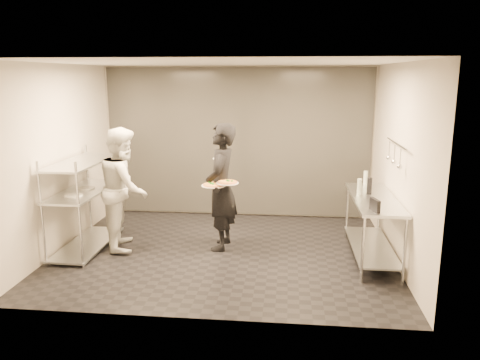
# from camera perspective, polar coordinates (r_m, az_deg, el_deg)

# --- Properties ---
(room_shell) EXTENTS (5.00, 4.00, 2.80)m
(room_shell) POSITION_cam_1_polar(r_m,az_deg,el_deg) (7.96, -0.91, 3.79)
(room_shell) COLOR black
(room_shell) RESTS_ON ground
(pass_rack) EXTENTS (0.60, 1.60, 1.50)m
(pass_rack) POSITION_cam_1_polar(r_m,az_deg,el_deg) (7.54, -18.46, -2.27)
(pass_rack) COLOR #B6B9BD
(pass_rack) RESTS_ON ground
(prep_counter) EXTENTS (0.60, 1.80, 0.92)m
(prep_counter) POSITION_cam_1_polar(r_m,az_deg,el_deg) (7.03, 15.89, -4.37)
(prep_counter) COLOR #B6B9BD
(prep_counter) RESTS_ON ground
(utensil_rail) EXTENTS (0.07, 1.20, 0.31)m
(utensil_rail) POSITION_cam_1_polar(r_m,az_deg,el_deg) (6.88, 18.39, 2.97)
(utensil_rail) COLOR #B6B9BD
(utensil_rail) RESTS_ON room_shell
(waiter) EXTENTS (0.49, 0.73, 1.94)m
(waiter) POSITION_cam_1_polar(r_m,az_deg,el_deg) (7.10, -2.32, -0.86)
(waiter) COLOR black
(waiter) RESTS_ON ground
(chef) EXTENTS (0.91, 1.06, 1.87)m
(chef) POSITION_cam_1_polar(r_m,az_deg,el_deg) (7.38, -13.93, -0.97)
(chef) COLOR silver
(chef) RESTS_ON ground
(pizza_plate_near) EXTENTS (0.36, 0.36, 0.05)m
(pizza_plate_near) POSITION_cam_1_polar(r_m,az_deg,el_deg) (6.91, -3.25, -0.60)
(pizza_plate_near) COLOR white
(pizza_plate_near) RESTS_ON waiter
(pizza_plate_far) EXTENTS (0.33, 0.33, 0.05)m
(pizza_plate_far) POSITION_cam_1_polar(r_m,az_deg,el_deg) (6.86, -1.54, -0.28)
(pizza_plate_far) COLOR white
(pizza_plate_far) RESTS_ON waiter
(salad_plate) EXTENTS (0.25, 0.25, 0.07)m
(salad_plate) POSITION_cam_1_polar(r_m,az_deg,el_deg) (7.30, -2.35, 2.80)
(salad_plate) COLOR white
(salad_plate) RESTS_ON waiter
(pos_monitor) EXTENTS (0.11, 0.23, 0.16)m
(pos_monitor) POSITION_cam_1_polar(r_m,az_deg,el_deg) (6.23, 16.12, -2.97)
(pos_monitor) COLOR black
(pos_monitor) RESTS_ON prep_counter
(bottle_green) EXTENTS (0.07, 0.07, 0.24)m
(bottle_green) POSITION_cam_1_polar(r_m,az_deg,el_deg) (7.02, 14.35, -0.81)
(bottle_green) COLOR #98A598
(bottle_green) RESTS_ON prep_counter
(bottle_clear) EXTENTS (0.07, 0.07, 0.22)m
(bottle_clear) POSITION_cam_1_polar(r_m,az_deg,el_deg) (7.70, 15.06, 0.26)
(bottle_clear) COLOR #98A598
(bottle_clear) RESTS_ON prep_counter
(bottle_dark) EXTENTS (0.07, 0.07, 0.24)m
(bottle_dark) POSITION_cam_1_polar(r_m,az_deg,el_deg) (7.10, 15.50, -0.71)
(bottle_dark) COLOR black
(bottle_dark) RESTS_ON prep_counter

